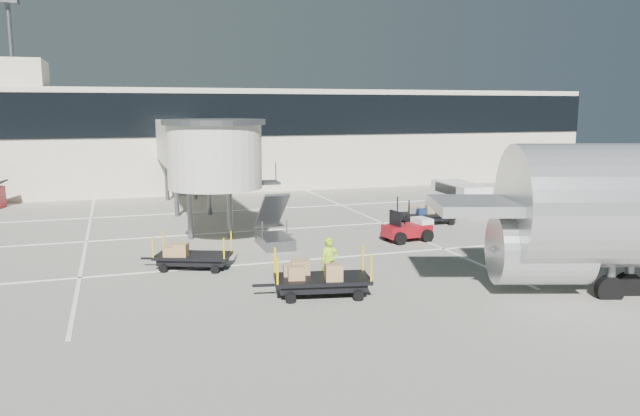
# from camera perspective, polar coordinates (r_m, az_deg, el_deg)

# --- Properties ---
(ground) EXTENTS (140.00, 140.00, 0.00)m
(ground) POSITION_cam_1_polar(r_m,az_deg,el_deg) (25.67, 1.66, -5.66)
(ground) COLOR gray
(ground) RESTS_ON ground
(lane_markings) EXTENTS (40.00, 30.00, 0.02)m
(lane_markings) POSITION_cam_1_polar(r_m,az_deg,el_deg) (34.21, -4.75, -1.91)
(lane_markings) COLOR white
(lane_markings) RESTS_ON ground
(terminal) EXTENTS (64.00, 12.11, 15.20)m
(terminal) POSITION_cam_1_polar(r_m,az_deg,el_deg) (53.93, -9.68, 6.44)
(terminal) COLOR beige
(terminal) RESTS_ON ground
(jet_bridge) EXTENTS (5.70, 20.40, 6.03)m
(jet_bridge) POSITION_cam_1_polar(r_m,az_deg,el_deg) (35.94, -11.10, 5.36)
(jet_bridge) COLOR beige
(jet_bridge) RESTS_ON ground
(baggage_tug) EXTENTS (2.50, 1.75, 1.56)m
(baggage_tug) POSITION_cam_1_polar(r_m,az_deg,el_deg) (31.29, 8.06, -1.97)
(baggage_tug) COLOR maroon
(baggage_tug) RESTS_ON ground
(suitcase_cart) EXTENTS (3.98, 1.61, 1.56)m
(suitcase_cart) POSITION_cam_1_polar(r_m,az_deg,el_deg) (35.89, 9.79, -0.57)
(suitcase_cart) COLOR black
(suitcase_cart) RESTS_ON ground
(box_cart_near) EXTENTS (4.22, 2.29, 1.62)m
(box_cart_near) POSITION_cam_1_polar(r_m,az_deg,el_deg) (22.06, 0.26, -6.53)
(box_cart_near) COLOR black
(box_cart_near) RESTS_ON ground
(box_cart_far) EXTENTS (3.74, 2.55, 1.46)m
(box_cart_far) POSITION_cam_1_polar(r_m,az_deg,el_deg) (26.26, -11.45, -4.33)
(box_cart_far) COLOR black
(box_cart_far) RESTS_ON ground
(ground_worker) EXTENTS (0.69, 0.47, 1.86)m
(ground_worker) POSITION_cam_1_polar(r_m,az_deg,el_deg) (23.09, 0.89, -4.97)
(ground_worker) COLOR #99DA16
(ground_worker) RESTS_ON ground
(minivan) EXTENTS (2.38, 4.91, 1.81)m
(minivan) POSITION_cam_1_polar(r_m,az_deg,el_deg) (40.92, 12.62, 1.26)
(minivan) COLOR silver
(minivan) RESTS_ON ground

